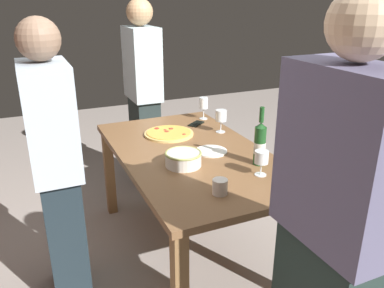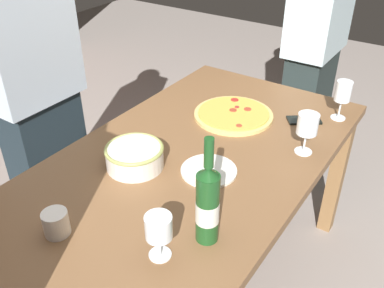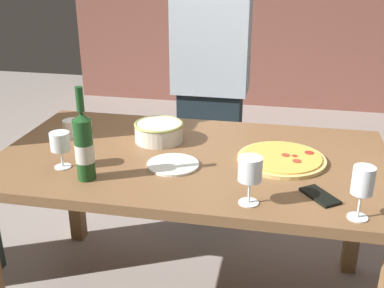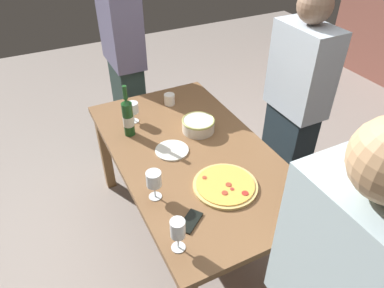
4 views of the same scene
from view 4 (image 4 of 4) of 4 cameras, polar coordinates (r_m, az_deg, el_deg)
name	(u,v)px [view 4 (image 4 of 4)]	position (r m, az deg, el deg)	size (l,w,h in m)	color
ground_plane	(192,230)	(2.71, 0.00, -13.65)	(8.00, 8.00, 0.00)	gray
dining_table	(192,162)	(2.24, 0.00, -2.96)	(1.60, 0.90, 0.75)	brown
pizza	(225,185)	(1.95, 5.35, -6.59)	(0.35, 0.35, 0.02)	#DAB869
serving_bowl	(198,125)	(2.33, 1.02, 3.12)	(0.22, 0.22, 0.08)	silver
wine_bottle	(128,117)	(2.29, -10.21, 4.28)	(0.07, 0.07, 0.35)	#1B4A1E
wine_glass_near_pizza	(178,230)	(1.59, -2.30, -13.60)	(0.07, 0.07, 0.18)	white
wine_glass_by_bottle	(154,180)	(1.82, -6.12, -5.70)	(0.08, 0.08, 0.17)	white
wine_glass_far_left	(133,108)	(2.43, -9.47, 5.66)	(0.08, 0.08, 0.14)	white
cup_amber	(169,99)	(2.63, -3.64, 7.15)	(0.08, 0.08, 0.08)	white
side_plate	(172,150)	(2.18, -3.23, -1.01)	(0.21, 0.21, 0.01)	white
cell_phone	(190,221)	(1.77, -0.25, -12.25)	(0.07, 0.14, 0.01)	black
person_host	(124,60)	(3.10, -10.79, 13.11)	(0.46, 0.24, 1.73)	#22332F
person_guest_right	(295,107)	(2.60, 16.11, 5.77)	(0.42, 0.24, 1.60)	#1C282F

